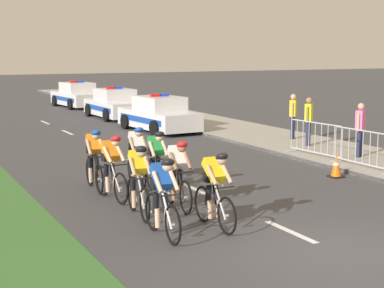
{
  "coord_description": "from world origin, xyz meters",
  "views": [
    {
      "loc": [
        -6.75,
        -8.05,
        3.42
      ],
      "look_at": [
        0.03,
        5.71,
        1.1
      ],
      "focal_mm": 58.52,
      "sensor_mm": 36.0,
      "label": 1
    }
  ],
  "objects": [
    {
      "name": "sidewalk_slab",
      "position": [
        6.46,
        14.0,
        0.06
      ],
      "size": [
        3.63,
        60.0,
        0.12
      ],
      "primitive_type": "cube",
      "color": "#A3A099",
      "rests_on": "ground"
    },
    {
      "name": "cyclist_sixth",
      "position": [
        -0.99,
        5.58,
        0.79
      ],
      "size": [
        0.45,
        1.72,
        1.56
      ],
      "color": "black",
      "rests_on": "ground"
    },
    {
      "name": "cyclist_fourth",
      "position": [
        -1.2,
        3.91,
        0.79
      ],
      "size": [
        0.44,
        1.72,
        1.56
      ],
      "color": "black",
      "rests_on": "ground"
    },
    {
      "name": "spectator_middle",
      "position": [
        6.84,
        11.04,
        1.08
      ],
      "size": [
        0.42,
        0.43,
        1.68
      ],
      "color": "#23284C",
      "rests_on": "sidewalk_slab"
    },
    {
      "name": "cyclist_fifth",
      "position": [
        -2.22,
        5.31,
        0.79
      ],
      "size": [
        0.45,
        1.72,
        1.56
      ],
      "color": "black",
      "rests_on": "ground"
    },
    {
      "name": "crowd_barrier_rear",
      "position": [
        5.22,
        7.56,
        0.65
      ],
      "size": [
        0.65,
        2.32,
        1.07
      ],
      "color": "#B7BABF",
      "rests_on": "sidewalk_slab"
    },
    {
      "name": "cyclist_lead",
      "position": [
        -2.33,
        2.14,
        0.79
      ],
      "size": [
        0.42,
        1.72,
        1.56
      ],
      "color": "black",
      "rests_on": "ground"
    },
    {
      "name": "cyclist_seventh",
      "position": [
        -2.25,
        6.51,
        0.79
      ],
      "size": [
        0.44,
        1.72,
        1.56
      ],
      "color": "black",
      "rests_on": "ground"
    },
    {
      "name": "spectator_back",
      "position": [
        6.39,
        6.85,
        1.08
      ],
      "size": [
        0.49,
        0.37,
        1.68
      ],
      "color": "#23284C",
      "rests_on": "sidewalk_slab"
    },
    {
      "name": "police_car_nearest",
      "position": [
        3.6,
        16.15,
        0.68
      ],
      "size": [
        2.29,
        4.54,
        1.59
      ],
      "color": "white",
      "rests_on": "ground"
    },
    {
      "name": "cyclist_eighth",
      "position": [
        -1.14,
        6.52,
        0.79
      ],
      "size": [
        0.45,
        1.72,
        1.56
      ],
      "color": "black",
      "rests_on": "ground"
    },
    {
      "name": "kerb_edge",
      "position": [
        4.73,
        14.0,
        0.07
      ],
      "size": [
        0.16,
        60.0,
        0.13
      ],
      "primitive_type": "cube",
      "color": "#9E9E99",
      "rests_on": "ground"
    },
    {
      "name": "spectator_closest",
      "position": [
        6.35,
        9.43,
        1.08
      ],
      "size": [
        0.44,
        0.41,
        1.68
      ],
      "color": "#23284C",
      "rests_on": "sidewalk_slab"
    },
    {
      "name": "cyclist_second",
      "position": [
        -1.18,
        2.26,
        0.79
      ],
      "size": [
        0.42,
        1.72,
        1.56
      ],
      "color": "black",
      "rests_on": "ground"
    },
    {
      "name": "traffic_cone_near",
      "position": [
        4.07,
        5.1,
        0.31
      ],
      "size": [
        0.36,
        0.36,
        0.64
      ],
      "color": "black",
      "rests_on": "ground"
    },
    {
      "name": "police_car_third",
      "position": [
        3.6,
        28.58,
        0.68
      ],
      "size": [
        2.28,
        4.53,
        1.59
      ],
      "color": "white",
      "rests_on": "ground"
    },
    {
      "name": "cyclist_third",
      "position": [
        -2.2,
        3.69,
        0.79
      ],
      "size": [
        0.45,
        1.72,
        1.56
      ],
      "color": "black",
      "rests_on": "ground"
    },
    {
      "name": "lane_markings_centre",
      "position": [
        0.0,
        9.42,
        0.0
      ],
      "size": [
        0.14,
        25.6,
        0.01
      ],
      "color": "white",
      "rests_on": "ground"
    },
    {
      "name": "crowd_barrier_middle",
      "position": [
        5.22,
        5.39,
        0.65
      ],
      "size": [
        0.55,
        2.32,
        1.07
      ],
      "color": "#B7BABF",
      "rests_on": "sidewalk_slab"
    },
    {
      "name": "police_car_second",
      "position": [
        3.6,
        21.81,
        0.68
      ],
      "size": [
        2.08,
        4.44,
        1.59
      ],
      "color": "white",
      "rests_on": "ground"
    },
    {
      "name": "ground_plane",
      "position": [
        0.0,
        0.0,
        0.0
      ],
      "size": [
        160.0,
        160.0,
        0.0
      ],
      "primitive_type": "plane",
      "color": "#424247"
    }
  ]
}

